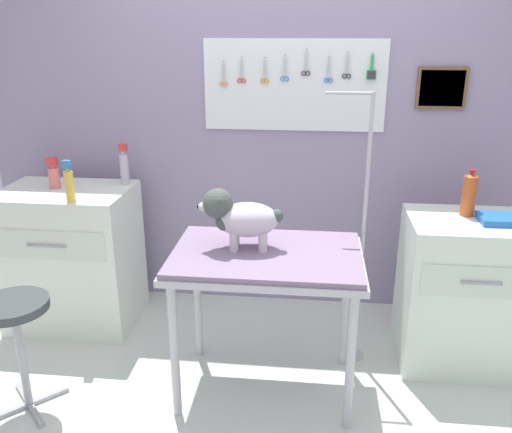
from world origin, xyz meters
name	(u,v)px	position (x,y,z in m)	size (l,w,h in m)	color
ground	(261,418)	(0.00, 0.00, -0.02)	(4.40, 4.00, 0.04)	silver
rear_wall_panel	(282,141)	(0.00, 1.28, 1.16)	(4.00, 0.11, 2.30)	#9386A3
grooming_table	(266,267)	(0.00, 0.23, 0.72)	(0.97, 0.66, 0.81)	#B7B7BC
grooming_arm	(361,244)	(0.50, 0.58, 0.73)	(0.30, 0.11, 1.56)	#B7B7BC
dog	(239,217)	(-0.14, 0.27, 0.97)	(0.43, 0.22, 0.31)	silver
counter_left	(72,257)	(-1.32, 0.81, 0.46)	(0.80, 0.58, 0.91)	silver
cabinet_right	(463,292)	(1.09, 0.62, 0.44)	(0.68, 0.54, 0.88)	silver
stool	(15,322)	(-1.21, -0.07, 0.50)	(0.34, 0.34, 0.62)	#9E9EA3
spray_bottle_short	(54,175)	(-1.39, 0.84, 1.00)	(0.07, 0.07, 0.19)	#D56560
shampoo_bottle	(124,167)	(-0.98, 0.98, 1.03)	(0.06, 0.06, 0.26)	#B6AEBE
pump_bottle_white	(69,184)	(-1.17, 0.58, 1.02)	(0.05, 0.05, 0.24)	gold
soda_bottle	(469,194)	(1.08, 0.69, 1.00)	(0.08, 0.08, 0.26)	#BA4D1E
supply_tray	(502,219)	(1.23, 0.59, 0.90)	(0.24, 0.18, 0.04)	blue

